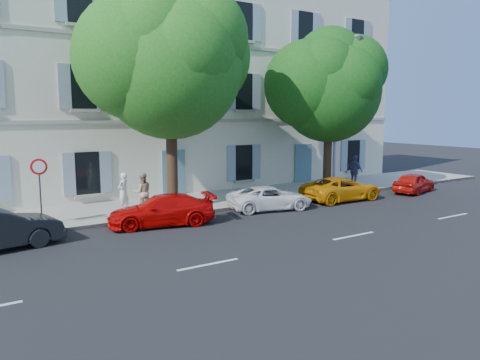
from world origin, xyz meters
TOP-DOWN VIEW (x-y plane):
  - ground at (0.00, 0.00)m, footprint 90.00×90.00m
  - sidewalk at (0.00, 4.45)m, footprint 36.00×4.50m
  - kerb at (0.00, 2.28)m, footprint 36.00×0.16m
  - building at (0.00, 10.20)m, footprint 28.00×7.00m
  - car_red_coupe at (-5.21, 1.24)m, footprint 4.45×2.56m
  - car_white_coupe at (0.21, 1.40)m, footprint 4.21×2.60m
  - car_yellow_supercar at (4.63, 1.30)m, footprint 4.39×2.12m
  - car_red_hatchback at (9.72, 0.81)m, footprint 3.55×2.16m
  - tree_left at (-3.85, 3.17)m, footprint 6.22×6.22m
  - tree_right at (5.33, 3.12)m, footprint 5.48×5.48m
  - road_sign at (-9.37, 2.74)m, footprint 0.60×0.10m
  - street_lamp at (5.64, 2.75)m, footprint 0.28×1.73m
  - pedestrian_a at (-5.75, 4.14)m, footprint 0.73×0.68m
  - pedestrian_b at (-5.11, 3.52)m, footprint 0.92×0.77m
  - pedestrian_c at (7.92, 3.56)m, footprint 0.56×1.11m

SIDE VIEW (x-z plane):
  - ground at x=0.00m, z-range 0.00..0.00m
  - sidewalk at x=0.00m, z-range 0.00..0.15m
  - kerb at x=0.00m, z-range 0.00..0.16m
  - car_white_coupe at x=0.21m, z-range 0.00..1.09m
  - car_red_hatchback at x=9.72m, z-range 0.00..1.13m
  - car_yellow_supercar at x=4.63m, z-range 0.00..1.20m
  - car_red_coupe at x=-5.21m, z-range 0.00..1.21m
  - pedestrian_a at x=-5.75m, z-range 0.15..1.83m
  - pedestrian_b at x=-5.11m, z-range 0.15..1.84m
  - pedestrian_c at x=7.92m, z-range 0.15..1.97m
  - road_sign at x=-9.37m, z-range 0.72..3.32m
  - street_lamp at x=5.64m, z-range 0.69..8.83m
  - tree_right at x=5.33m, z-range 1.34..9.78m
  - building at x=0.00m, z-range 0.00..12.00m
  - tree_left at x=-3.85m, z-range 1.53..11.18m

